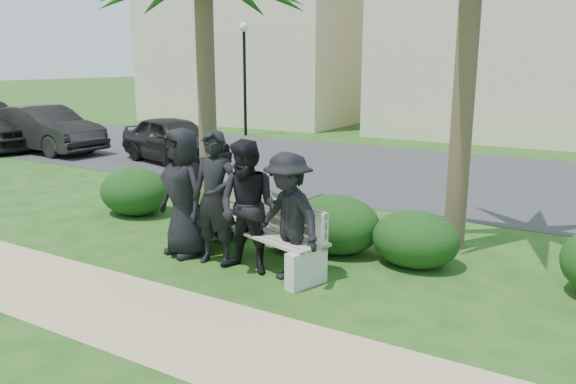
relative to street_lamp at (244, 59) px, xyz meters
name	(u,v)px	position (x,y,z in m)	size (l,w,h in m)	color
ground	(279,277)	(9.00, -12.00, -2.94)	(160.00, 160.00, 0.00)	#194614
footpath	(192,330)	(9.00, -13.80, -2.94)	(30.00, 1.60, 0.01)	tan
asphalt_street	(445,176)	(9.00, -4.00, -2.94)	(160.00, 8.00, 0.01)	#2D2D30
stucco_bldg_left	(265,45)	(-3.00, 6.00, 0.72)	(10.40, 8.40, 7.30)	beige
stucco_bldg_right	(496,40)	(8.00, 6.00, 0.72)	(8.40, 8.40, 7.30)	beige
street_lamp	(244,59)	(0.00, 0.00, 0.00)	(0.36, 0.36, 4.29)	black
park_bench	(249,233)	(8.28, -11.66, -2.53)	(2.80, 1.35, 0.92)	gray
man_a	(183,192)	(7.30, -11.94, -1.99)	(0.94, 0.61, 1.92)	black
man_b	(215,198)	(7.93, -11.99, -1.98)	(0.70, 0.46, 1.92)	black
man_c	(248,207)	(8.53, -12.04, -2.02)	(0.89, 0.70, 1.84)	black
man_d	(288,218)	(9.15, -12.02, -2.08)	(1.11, 0.64, 1.72)	black
hedge_a	(135,190)	(4.92, -10.63, -2.48)	(1.41, 1.17, 0.92)	black
hedge_b	(220,210)	(7.12, -10.87, -2.52)	(1.28, 1.06, 0.84)	black
hedge_c	(299,228)	(8.67, -10.89, -2.60)	(1.06, 0.88, 0.69)	black
hedge_d	(336,223)	(9.17, -10.64, -2.49)	(1.38, 1.14, 0.90)	black
hedge_e	(415,238)	(10.40, -10.60, -2.54)	(1.25, 1.03, 0.82)	black
car_a	(174,140)	(1.79, -6.06, -2.28)	(1.57, 3.90, 1.33)	black
car_b	(45,129)	(-3.12, -6.66, -2.21)	(1.54, 4.43, 1.46)	black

